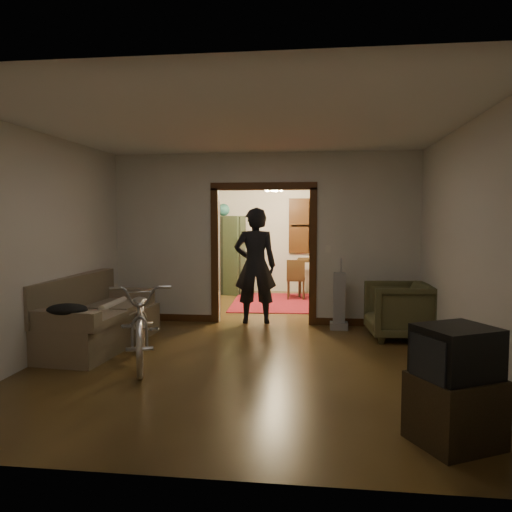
% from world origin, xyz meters
% --- Properties ---
extents(floor, '(5.00, 8.50, 0.01)m').
position_xyz_m(floor, '(0.00, 0.00, 0.00)').
color(floor, '#3B2912').
rests_on(floor, ground).
extents(ceiling, '(5.00, 8.50, 0.01)m').
position_xyz_m(ceiling, '(0.00, 0.00, 2.80)').
color(ceiling, white).
rests_on(ceiling, floor).
extents(wall_back, '(5.00, 0.02, 2.80)m').
position_xyz_m(wall_back, '(0.00, 4.25, 1.40)').
color(wall_back, beige).
rests_on(wall_back, floor).
extents(wall_left, '(0.02, 8.50, 2.80)m').
position_xyz_m(wall_left, '(-2.50, 0.00, 1.40)').
color(wall_left, beige).
rests_on(wall_left, floor).
extents(wall_right, '(0.02, 8.50, 2.80)m').
position_xyz_m(wall_right, '(2.50, 0.00, 1.40)').
color(wall_right, beige).
rests_on(wall_right, floor).
extents(partition_wall, '(5.00, 0.14, 2.80)m').
position_xyz_m(partition_wall, '(0.00, 0.75, 1.40)').
color(partition_wall, beige).
rests_on(partition_wall, floor).
extents(door_casing, '(1.74, 0.20, 2.32)m').
position_xyz_m(door_casing, '(0.00, 0.75, 1.10)').
color(door_casing, '#3B1F0D').
rests_on(door_casing, floor).
extents(far_window, '(0.98, 0.06, 1.28)m').
position_xyz_m(far_window, '(0.70, 4.21, 1.55)').
color(far_window, black).
rests_on(far_window, wall_back).
extents(chandelier, '(0.24, 0.24, 0.24)m').
position_xyz_m(chandelier, '(0.00, 2.50, 2.35)').
color(chandelier, '#FFE0A5').
rests_on(chandelier, ceiling).
extents(light_switch, '(0.08, 0.01, 0.12)m').
position_xyz_m(light_switch, '(1.05, 0.68, 1.25)').
color(light_switch, silver).
rests_on(light_switch, partition_wall).
extents(sofa, '(1.11, 2.15, 0.96)m').
position_xyz_m(sofa, '(-2.09, -1.04, 0.48)').
color(sofa, brown).
rests_on(sofa, floor).
extents(rolled_paper, '(0.10, 0.78, 0.10)m').
position_xyz_m(rolled_paper, '(-1.99, -0.74, 0.53)').
color(rolled_paper, beige).
rests_on(rolled_paper, sofa).
extents(jacket, '(0.49, 0.37, 0.14)m').
position_xyz_m(jacket, '(-2.04, -1.95, 0.68)').
color(jacket, black).
rests_on(jacket, sofa).
extents(bicycle, '(1.26, 2.03, 1.01)m').
position_xyz_m(bicycle, '(-1.23, -1.67, 0.50)').
color(bicycle, silver).
rests_on(bicycle, floor).
extents(armchair, '(0.97, 0.95, 0.82)m').
position_xyz_m(armchair, '(2.06, -0.08, 0.41)').
color(armchair, '#4E4C2C').
rests_on(armchair, floor).
extents(tv_stand, '(0.78, 0.76, 0.54)m').
position_xyz_m(tv_stand, '(1.95, -3.49, 0.27)').
color(tv_stand, black).
rests_on(tv_stand, floor).
extents(crt_tv, '(0.70, 0.68, 0.46)m').
position_xyz_m(crt_tv, '(1.95, -3.49, 0.70)').
color(crt_tv, black).
rests_on(crt_tv, tv_stand).
extents(vacuum, '(0.28, 0.22, 0.90)m').
position_xyz_m(vacuum, '(1.23, 0.40, 0.45)').
color(vacuum, gray).
rests_on(vacuum, floor).
extents(person, '(0.76, 0.55, 1.91)m').
position_xyz_m(person, '(-0.14, 0.72, 0.96)').
color(person, black).
rests_on(person, floor).
extents(oriental_rug, '(1.89, 2.42, 0.02)m').
position_xyz_m(oriental_rug, '(0.05, 2.68, 0.01)').
color(oriental_rug, maroon).
rests_on(oriental_rug, floor).
extents(locker, '(0.98, 0.69, 1.78)m').
position_xyz_m(locker, '(-1.25, 3.76, 0.89)').
color(locker, '#24301D').
rests_on(locker, floor).
extents(globe, '(0.28, 0.28, 0.28)m').
position_xyz_m(globe, '(-1.25, 3.76, 1.94)').
color(globe, '#1E5972').
rests_on(globe, locker).
extents(desk, '(1.21, 0.82, 0.82)m').
position_xyz_m(desk, '(1.00, 3.63, 0.41)').
color(desk, '#302010').
rests_on(desk, floor).
extents(desk_chair, '(0.45, 0.45, 0.85)m').
position_xyz_m(desk_chair, '(0.43, 3.19, 0.43)').
color(desk_chair, '#302010').
rests_on(desk_chair, floor).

